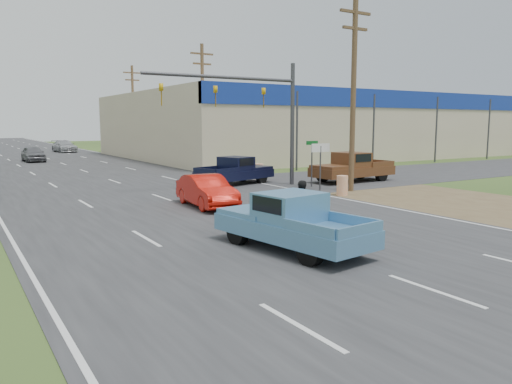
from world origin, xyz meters
TOP-DOWN VIEW (x-y plane):
  - ground at (0.00, 0.00)m, footprint 200.00×200.00m
  - main_road at (0.00, 40.00)m, footprint 15.00×180.00m
  - cross_road at (0.00, 18.00)m, footprint 120.00×10.00m
  - dirt_verge at (11.00, 10.00)m, footprint 8.00×18.00m
  - big_box_store at (32.00, 39.93)m, footprint 50.00×28.10m
  - utility_pole_1 at (9.50, 13.00)m, footprint 2.00×0.28m
  - utility_pole_2 at (9.50, 31.00)m, footprint 2.00×0.28m
  - utility_pole_3 at (9.50, 49.00)m, footprint 2.00×0.28m
  - tree_3 at (55.00, 70.00)m, footprint 8.40×8.40m
  - tree_5 at (30.00, 95.00)m, footprint 7.98×7.98m
  - barrel_0 at (8.00, 12.00)m, footprint 0.56×0.56m
  - barrel_1 at (8.40, 20.50)m, footprint 0.56×0.56m
  - lane_sign at (8.20, 14.00)m, footprint 1.20×0.08m
  - street_name_sign at (8.80, 15.50)m, footprint 0.80×0.08m
  - signal_mast at (5.82, 17.00)m, footprint 9.12×0.40m
  - red_convertible at (0.71, 12.47)m, footprint 1.76×4.24m
  - motorcycle at (0.84, 5.84)m, footprint 0.68×2.07m
  - rider at (0.83, 5.88)m, footprint 0.66×0.48m
  - blue_pickup at (-0.52, 4.64)m, footprint 2.60×5.17m
  - navy_pickup at (5.75, 18.80)m, footprint 5.28×3.21m
  - brown_pickup at (12.40, 16.18)m, footprint 5.61×2.44m
  - distant_car_grey at (-1.86, 44.13)m, footprint 1.85×4.35m
  - distant_car_silver at (3.80, 59.07)m, footprint 2.55×5.27m

SIDE VIEW (x-z plane):
  - ground at x=0.00m, z-range 0.00..0.00m
  - dirt_verge at x=11.00m, z-range 0.00..0.01m
  - cross_road at x=0.00m, z-range 0.00..0.02m
  - main_road at x=0.00m, z-range 0.00..0.02m
  - motorcycle at x=0.84m, z-range -0.06..0.99m
  - barrel_0 at x=8.00m, z-range 0.00..1.00m
  - barrel_1 at x=8.40m, z-range 0.00..1.00m
  - red_convertible at x=0.71m, z-range 0.00..1.37m
  - distant_car_grey at x=-1.86m, z-range 0.00..1.47m
  - distant_car_silver at x=3.80m, z-range 0.00..1.48m
  - blue_pickup at x=-0.52m, z-range 0.01..1.65m
  - navy_pickup at x=5.75m, z-range 0.01..1.65m
  - rider at x=0.83m, z-range 0.00..1.69m
  - brown_pickup at x=12.40m, z-range 0.01..1.83m
  - street_name_sign at x=8.80m, z-range 0.30..2.91m
  - lane_sign at x=8.20m, z-range 0.64..3.16m
  - big_box_store at x=32.00m, z-range 0.01..6.61m
  - signal_mast at x=5.82m, z-range 1.30..8.30m
  - utility_pole_1 at x=9.50m, z-range 0.32..10.32m
  - utility_pole_2 at x=9.50m, z-range 0.32..10.32m
  - utility_pole_3 at x=9.50m, z-range 0.32..10.32m
  - tree_5 at x=30.00m, z-range 0.94..10.82m
  - tree_3 at x=55.00m, z-range 0.99..11.39m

